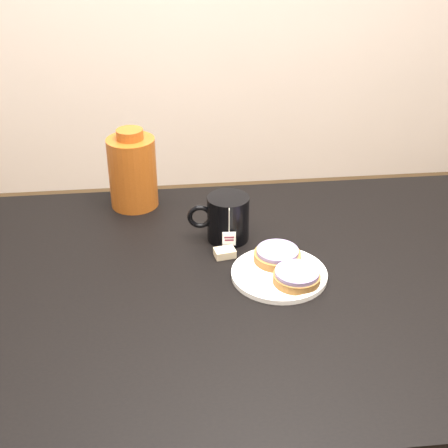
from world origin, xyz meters
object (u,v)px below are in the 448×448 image
object	(u,v)px
bagel_package	(133,171)
table	(285,311)
mug	(227,218)
teabag_pouch	(225,253)
plate	(279,273)
bagel_back	(277,255)
bagel_front	(297,277)

from	to	relation	value
bagel_package	table	bearing A→B (deg)	-49.10
mug	teabag_pouch	xyz separation A→B (m)	(-0.01, -0.08, -0.05)
plate	bagel_back	world-z (taller)	bagel_back
teabag_pouch	plate	bearing A→B (deg)	-40.72
table	bagel_package	bearing A→B (deg)	130.90
bagel_front	teabag_pouch	bearing A→B (deg)	135.92
mug	bagel_package	bearing A→B (deg)	142.27
mug	table	bearing A→B (deg)	-54.77
bagel_front	bagel_package	bearing A→B (deg)	129.99
table	bagel_front	xyz separation A→B (m)	(0.01, -0.03, 0.11)
plate	bagel_package	xyz separation A→B (m)	(-0.31, 0.36, 0.09)
plate	teabag_pouch	bearing A→B (deg)	139.28
bagel_package	bagel_back	bearing A→B (deg)	-45.38
plate	bagel_back	bearing A→B (deg)	84.95
mug	teabag_pouch	size ratio (longest dim) A/B	3.22
teabag_pouch	bagel_package	world-z (taller)	bagel_package
plate	bagel_front	world-z (taller)	bagel_front
table	plate	world-z (taller)	plate
bagel_front	plate	bearing A→B (deg)	126.20
bagel_front	bagel_package	distance (m)	0.52
plate	bagel_front	size ratio (longest dim) A/B	1.46
bagel_front	table	bearing A→B (deg)	115.24
table	teabag_pouch	bearing A→B (deg)	139.88
table	mug	xyz separation A→B (m)	(-0.11, 0.18, 0.14)
table	mug	world-z (taller)	mug
bagel_back	plate	bearing A→B (deg)	-95.05
bagel_back	mug	size ratio (longest dim) A/B	0.77
bagel_front	mug	world-z (taller)	mug
table	bagel_front	world-z (taller)	bagel_front
mug	teabag_pouch	world-z (taller)	mug
teabag_pouch	bagel_back	bearing A→B (deg)	-22.29
teabag_pouch	bagel_package	size ratio (longest dim) A/B	0.22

